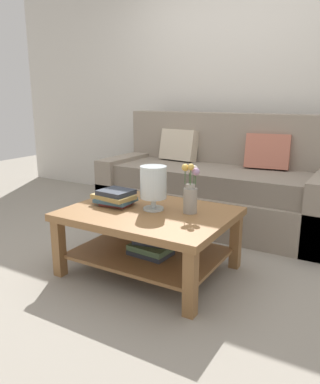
% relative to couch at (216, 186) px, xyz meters
% --- Properties ---
extents(ground_plane, '(10.00, 10.00, 0.00)m').
position_rel_couch_xyz_m(ground_plane, '(-0.01, -0.98, -0.36)').
color(ground_plane, gray).
extents(back_wall, '(6.40, 0.12, 2.70)m').
position_rel_couch_xyz_m(back_wall, '(-0.01, 0.67, 0.99)').
color(back_wall, beige).
rests_on(back_wall, ground).
extents(couch, '(2.20, 0.90, 1.06)m').
position_rel_couch_xyz_m(couch, '(0.00, 0.00, 0.00)').
color(couch, gray).
rests_on(couch, ground).
extents(coffee_table, '(1.12, 0.85, 0.45)m').
position_rel_couch_xyz_m(coffee_table, '(0.02, -1.27, -0.04)').
color(coffee_table, olive).
rests_on(coffee_table, ground).
extents(book_stack_main, '(0.32, 0.24, 0.11)m').
position_rel_couch_xyz_m(book_stack_main, '(-0.27, -1.27, 0.15)').
color(book_stack_main, '#993833').
rests_on(book_stack_main, coffee_table).
extents(glass_hurricane_vase, '(0.18, 0.18, 0.31)m').
position_rel_couch_xyz_m(glass_hurricane_vase, '(0.04, -1.23, 0.28)').
color(glass_hurricane_vase, silver).
rests_on(glass_hurricane_vase, coffee_table).
extents(flower_pitcher, '(0.12, 0.10, 0.34)m').
position_rel_couch_xyz_m(flower_pitcher, '(0.29, -1.17, 0.24)').
color(flower_pitcher, '#9E998E').
rests_on(flower_pitcher, coffee_table).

